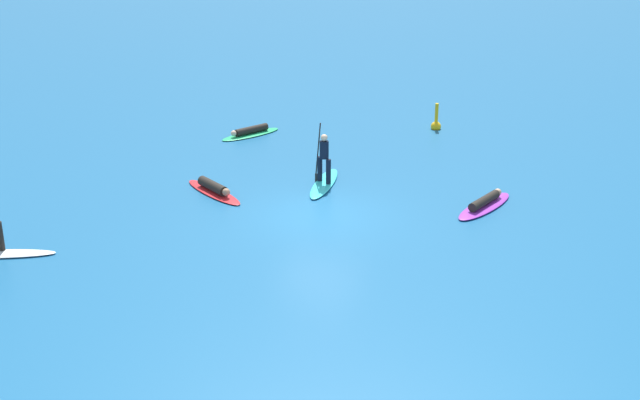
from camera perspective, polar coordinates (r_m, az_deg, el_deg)
ground_plane at (r=26.73m, az=0.00°, el=-1.00°), size 120.00×120.00×0.00m
surfer_on_teal_board at (r=29.07m, az=0.27°, el=1.77°), size 1.30×3.13×2.16m
surfer_on_red_board at (r=28.62m, az=-7.11°, el=0.72°), size 2.98×1.83×0.41m
surfer_on_green_board at (r=34.71m, az=-4.69°, el=4.54°), size 1.79×2.77×0.37m
surfer_on_purple_board at (r=27.76m, az=10.97°, el=-0.24°), size 1.40×3.08×0.40m
marker_buoy at (r=35.73m, az=7.77°, el=5.04°), size 0.42×0.42×1.20m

